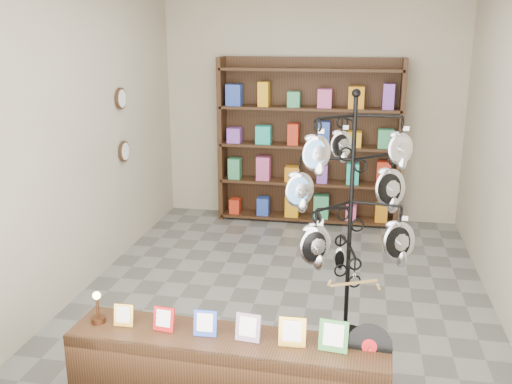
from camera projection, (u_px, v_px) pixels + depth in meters
ground at (284, 292)px, 5.73m from camera, size 5.00×5.00×0.00m
room_envelope at (287, 107)px, 5.22m from camera, size 5.00×5.00×5.00m
display_tree at (351, 202)px, 4.51m from camera, size 1.13×1.13×2.11m
front_shelf at (227, 372)px, 3.91m from camera, size 2.20×0.53×0.77m
back_shelving at (309, 147)px, 7.62m from camera, size 2.42×0.36×2.20m
wall_clocks at (123, 125)px, 6.42m from camera, size 0.03×0.24×0.84m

